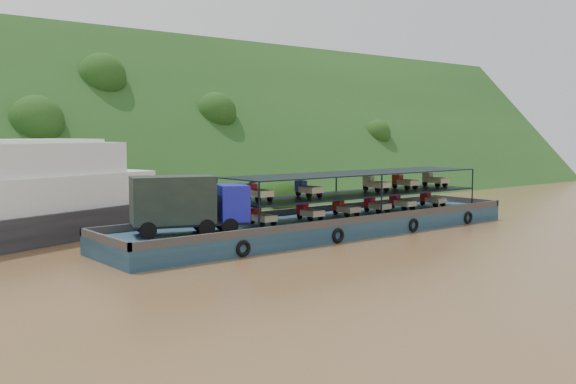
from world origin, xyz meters
TOP-DOWN VIEW (x-y plane):
  - ground at (0.00, 0.00)m, footprint 160.00×160.00m
  - hillside at (0.00, 36.00)m, footprint 140.00×39.60m
  - cargo_barge at (-1.26, 1.13)m, footprint 35.00×7.18m

SIDE VIEW (x-z plane):
  - ground at x=0.00m, z-range 0.00..0.00m
  - hillside at x=0.00m, z-range -19.80..19.80m
  - cargo_barge at x=-1.26m, z-range -1.24..3.69m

